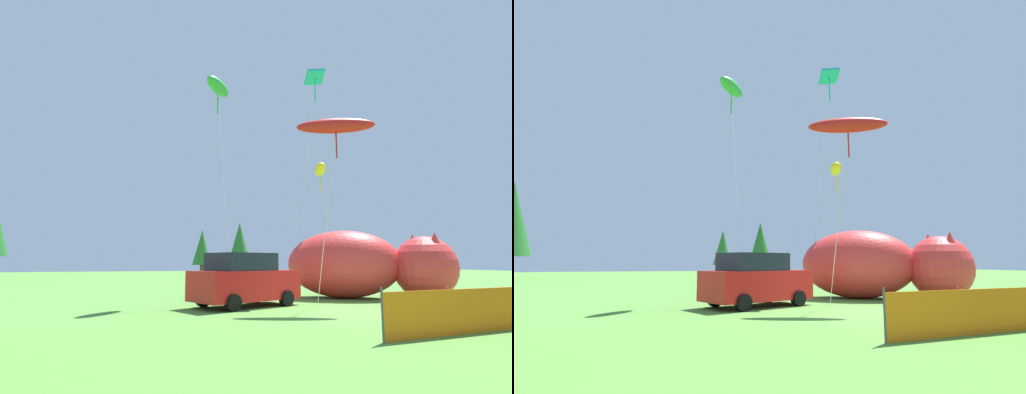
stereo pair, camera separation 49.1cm
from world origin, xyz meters
The scene contains 11 objects.
ground_plane centered at (0.00, 0.00, 0.00)m, with size 120.00×120.00×0.00m, color #548C38.
parked_car centered at (-2.86, 2.54, 0.96)m, with size 4.44×3.21×1.96m.
folding_chair centered at (2.10, -1.94, 0.51)m, with size 0.71×0.71×0.88m.
inflatable_cat centered at (3.28, 3.86, 1.41)m, with size 7.32×5.95×3.06m.
safety_fence centered at (1.12, -4.41, 0.51)m, with size 6.46×0.66×1.12m.
kite_green_fish centered at (-3.43, 4.94, 9.54)m, with size 1.74×3.17×9.95m.
kite_yellow_hero centered at (2.97, 7.33, 6.67)m, with size 1.50×2.39×7.01m.
kite_red_lizard centered at (0.50, 1.29, 6.91)m, with size 3.20×1.72×7.37m.
kite_teal_diamond centered at (1.52, 4.98, 10.57)m, with size 1.25×1.76×11.15m.
horizon_tree_east centered at (1.81, 34.71, 3.26)m, with size 2.23×2.23×5.32m.
horizon_tree_mid centered at (6.64, 35.49, 3.95)m, with size 2.69×2.69×6.43m.
Camera 1 is at (-7.32, -11.96, 1.65)m, focal length 28.00 mm.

